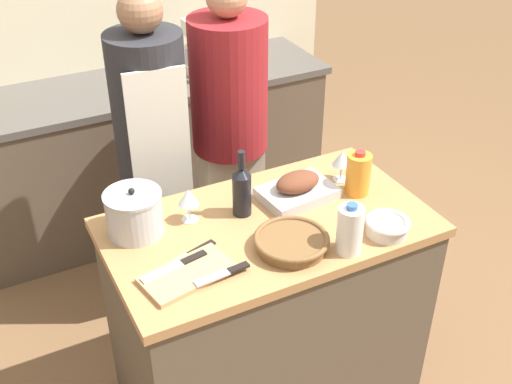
# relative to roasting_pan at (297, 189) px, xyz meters

# --- Properties ---
(kitchen_island) EXTENTS (1.23, 0.70, 0.91)m
(kitchen_island) POSITION_rel_roasting_pan_xyz_m (-0.18, -0.10, -0.50)
(kitchen_island) COLOR brown
(kitchen_island) RESTS_ON ground_plane
(back_counter) EXTENTS (2.15, 0.60, 0.90)m
(back_counter) POSITION_rel_roasting_pan_xyz_m (-0.18, 1.42, -0.50)
(back_counter) COLOR brown
(back_counter) RESTS_ON ground_plane
(roasting_pan) EXTENTS (0.31, 0.23, 0.11)m
(roasting_pan) POSITION_rel_roasting_pan_xyz_m (0.00, 0.00, 0.00)
(roasting_pan) COLOR #BCBCC1
(roasting_pan) RESTS_ON kitchen_island
(wicker_basket) EXTENTS (0.27, 0.27, 0.05)m
(wicker_basket) POSITION_rel_roasting_pan_xyz_m (-0.18, -0.28, -0.01)
(wicker_basket) COLOR brown
(wicker_basket) RESTS_ON kitchen_island
(cutting_board) EXTENTS (0.34, 0.23, 0.02)m
(cutting_board) POSITION_rel_roasting_pan_xyz_m (-0.57, -0.25, -0.03)
(cutting_board) COLOR tan
(cutting_board) RESTS_ON kitchen_island
(stock_pot) EXTENTS (0.21, 0.21, 0.19)m
(stock_pot) POSITION_rel_roasting_pan_xyz_m (-0.65, 0.07, 0.04)
(stock_pot) COLOR #B7B7BC
(stock_pot) RESTS_ON kitchen_island
(mixing_bowl) EXTENTS (0.17, 0.17, 0.06)m
(mixing_bowl) POSITION_rel_roasting_pan_xyz_m (0.17, -0.36, -0.01)
(mixing_bowl) COLOR beige
(mixing_bowl) RESTS_ON kitchen_island
(juice_jug) EXTENTS (0.10, 0.10, 0.19)m
(juice_jug) POSITION_rel_roasting_pan_xyz_m (0.24, -0.08, 0.05)
(juice_jug) COLOR orange
(juice_jug) RESTS_ON kitchen_island
(milk_jug) EXTENTS (0.09, 0.09, 0.20)m
(milk_jug) POSITION_rel_roasting_pan_xyz_m (-0.01, -0.38, 0.05)
(milk_jug) COLOR white
(milk_jug) RESTS_ON kitchen_island
(wine_bottle_green) EXTENTS (0.07, 0.07, 0.27)m
(wine_bottle_green) POSITION_rel_roasting_pan_xyz_m (-0.24, 0.00, 0.07)
(wine_bottle_green) COLOR black
(wine_bottle_green) RESTS_ON kitchen_island
(wine_glass_left) EXTENTS (0.08, 0.08, 0.14)m
(wine_glass_left) POSITION_rel_roasting_pan_xyz_m (-0.44, 0.05, 0.06)
(wine_glass_left) COLOR silver
(wine_glass_left) RESTS_ON kitchen_island
(wine_glass_right) EXTENTS (0.08, 0.08, 0.14)m
(wine_glass_right) POSITION_rel_roasting_pan_xyz_m (0.23, 0.04, 0.06)
(wine_glass_right) COLOR silver
(wine_glass_right) RESTS_ON kitchen_island
(knife_chef) EXTENTS (0.30, 0.11, 0.01)m
(knife_chef) POSITION_rel_roasting_pan_xyz_m (-0.55, -0.16, -0.04)
(knife_chef) COLOR #B7B7BC
(knife_chef) RESTS_ON kitchen_island
(knife_paring) EXTENTS (0.25, 0.08, 0.01)m
(knife_paring) POSITION_rel_roasting_pan_xyz_m (-0.59, -0.20, -0.02)
(knife_paring) COLOR #B7B7BC
(knife_paring) RESTS_ON cutting_board
(knife_bread) EXTENTS (0.21, 0.05, 0.01)m
(knife_bread) POSITION_rel_roasting_pan_xyz_m (-0.47, -0.31, -0.02)
(knife_bread) COLOR #B7B7BC
(knife_bread) RESTS_ON cutting_board
(stand_mixer) EXTENTS (0.18, 0.14, 0.31)m
(stand_mixer) POSITION_rel_roasting_pan_xyz_m (0.18, 1.41, 0.08)
(stand_mixer) COLOR silver
(stand_mixer) RESTS_ON back_counter
(condiment_bottle_tall) EXTENTS (0.06, 0.06, 0.20)m
(condiment_bottle_tall) POSITION_rel_roasting_pan_xyz_m (0.12, 1.27, 0.04)
(condiment_bottle_tall) COLOR #234C28
(condiment_bottle_tall) RESTS_ON back_counter
(condiment_bottle_extra) EXTENTS (0.06, 0.06, 0.15)m
(condiment_bottle_extra) POSITION_rel_roasting_pan_xyz_m (-0.22, 1.49, 0.02)
(condiment_bottle_extra) COLOR #B28E2D
(condiment_bottle_extra) RESTS_ON back_counter
(person_cook_aproned) EXTENTS (0.34, 0.35, 1.64)m
(person_cook_aproned) POSITION_rel_roasting_pan_xyz_m (-0.37, 0.66, -0.05)
(person_cook_aproned) COLOR beige
(person_cook_aproned) RESTS_ON ground_plane
(person_cook_guest) EXTENTS (0.37, 0.37, 1.62)m
(person_cook_guest) POSITION_rel_roasting_pan_xyz_m (0.04, 0.72, -0.06)
(person_cook_guest) COLOR beige
(person_cook_guest) RESTS_ON ground_plane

